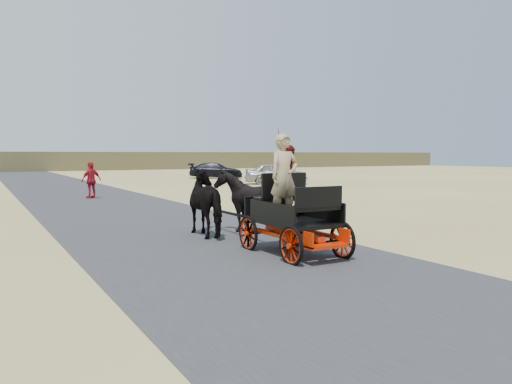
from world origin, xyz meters
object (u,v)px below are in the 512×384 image
carriage (293,237)px  car_a (276,173)px  car_b (279,173)px  car_d (214,170)px  pedestrian (91,180)px  horse_left (211,203)px  horse_right (248,201)px  car_c (216,170)px

carriage → car_a: (12.67, 21.20, 0.39)m
car_b → car_d: 11.70m
pedestrian → horse_left: bearing=70.2°
carriage → car_a: bearing=59.1°
horse_left → car_b: (15.55, 21.54, -0.23)m
horse_left → pedestrian: size_ratio=1.16×
horse_right → pedestrian: pedestrian is taller
horse_right → car_a: horse_right is taller
car_b → pedestrian: bearing=92.2°
horse_right → car_a: size_ratio=0.38×
carriage → horse_right: horse_right is taller
car_d → car_a: bearing=147.4°
pedestrian → car_b: bearing=-172.9°
horse_right → car_a: 21.86m
car_c → car_d: 5.69m
carriage → car_c: (12.54, 31.01, 0.32)m
pedestrian → car_d: (15.78, 20.56, -0.31)m
car_c → car_b: bearing=-128.4°
horse_left → carriage: bearing=100.4°
car_a → car_d: (2.09, 15.04, -0.20)m
car_d → car_c: bearing=132.3°
car_c → horse_left: bearing=-174.4°
car_a → car_c: (-0.13, 9.81, -0.08)m
horse_left → car_b: 26.57m
horse_right → pedestrian: size_ratio=0.98×
car_a → car_d: car_a is taller
pedestrian → car_c: pedestrian is taller
horse_right → horse_left: bearing=0.0°
car_a → car_c: car_a is taller
horse_left → car_c: size_ratio=0.43×
horse_left → horse_right: bearing=-180.0°
pedestrian → car_b: pedestrian is taller
horse_left → car_a: size_ratio=0.45×
carriage → car_d: car_d is taller
pedestrian → car_b: (16.02, 8.86, -0.25)m
carriage → pedestrian: size_ratio=1.39×
carriage → car_a: car_a is taller
horse_right → pedestrian: 12.78m
horse_left → car_c: (13.09, 28.01, -0.17)m
horse_right → pedestrian: (-1.57, 12.68, 0.01)m
horse_left → car_d: size_ratio=0.50×
horse_left → car_c: horse_left is taller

